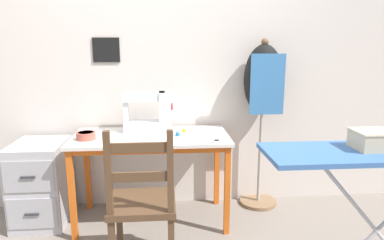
% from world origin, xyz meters
% --- Properties ---
extents(ground_plane, '(14.00, 14.00, 0.00)m').
position_xyz_m(ground_plane, '(0.00, 0.00, 0.00)').
color(ground_plane, gray).
extents(wall_back, '(10.00, 0.06, 2.55)m').
position_xyz_m(wall_back, '(-0.00, 0.64, 1.28)').
color(wall_back, silver).
rests_on(wall_back, ground_plane).
extents(sewing_table, '(1.18, 0.58, 0.70)m').
position_xyz_m(sewing_table, '(0.00, 0.27, 0.62)').
color(sewing_table, silver).
rests_on(sewing_table, ground_plane).
extents(sewing_machine, '(0.38, 0.17, 0.34)m').
position_xyz_m(sewing_machine, '(-0.00, 0.43, 0.85)').
color(sewing_machine, white).
rests_on(sewing_machine, sewing_table).
extents(fabric_bowl, '(0.14, 0.14, 0.05)m').
position_xyz_m(fabric_bowl, '(-0.47, 0.21, 0.73)').
color(fabric_bowl, '#B25647').
rests_on(fabric_bowl, sewing_table).
extents(scissors, '(0.12, 0.08, 0.01)m').
position_xyz_m(scissors, '(0.50, 0.11, 0.70)').
color(scissors, silver).
rests_on(scissors, sewing_table).
extents(thread_spool_near_machine, '(0.04, 0.04, 0.04)m').
position_xyz_m(thread_spool_near_machine, '(0.20, 0.25, 0.72)').
color(thread_spool_near_machine, '#2875C1').
rests_on(thread_spool_near_machine, sewing_table).
extents(thread_spool_mid_table, '(0.04, 0.04, 0.03)m').
position_xyz_m(thread_spool_mid_table, '(0.26, 0.37, 0.72)').
color(thread_spool_mid_table, yellow).
rests_on(thread_spool_mid_table, sewing_table).
extents(wooden_chair, '(0.40, 0.38, 0.92)m').
position_xyz_m(wooden_chair, '(-0.04, -0.32, 0.43)').
color(wooden_chair, '#513823').
rests_on(wooden_chair, ground_plane).
extents(filing_cabinet, '(0.38, 0.48, 0.65)m').
position_xyz_m(filing_cabinet, '(-0.86, 0.34, 0.32)').
color(filing_cabinet, '#B7B7BC').
rests_on(filing_cabinet, ground_plane).
extents(dress_form, '(0.32, 0.32, 1.43)m').
position_xyz_m(dress_form, '(0.92, 0.50, 1.02)').
color(dress_form, '#846647').
rests_on(dress_form, ground_plane).
extents(storage_box, '(0.19, 0.17, 0.09)m').
position_xyz_m(storage_box, '(1.14, -0.68, 0.91)').
color(storage_box, beige).
rests_on(storage_box, ironing_board).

